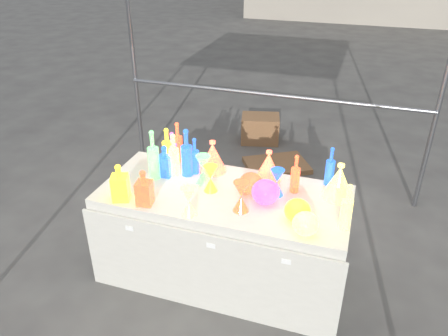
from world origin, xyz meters
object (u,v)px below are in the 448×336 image
(decanter_0, at_px, (120,182))
(globe_0, at_px, (297,212))
(cardboard_box_closed, at_px, (260,129))
(lampshade_0, at_px, (268,165))
(display_table, at_px, (224,235))
(hourglass_0, at_px, (241,196))

(decanter_0, relative_size, globe_0, 1.59)
(cardboard_box_closed, distance_m, lampshade_0, 2.39)
(display_table, relative_size, hourglass_0, 8.42)
(display_table, height_order, hourglass_0, hourglass_0)
(display_table, xyz_separation_m, globe_0, (0.56, -0.17, 0.44))
(display_table, distance_m, hourglass_0, 0.55)
(display_table, bearing_deg, hourglass_0, -43.75)
(hourglass_0, relative_size, globe_0, 1.26)
(cardboard_box_closed, relative_size, globe_0, 2.74)
(hourglass_0, bearing_deg, globe_0, -0.44)
(cardboard_box_closed, distance_m, hourglass_0, 2.80)
(decanter_0, distance_m, hourglass_0, 0.85)
(display_table, bearing_deg, cardboard_box_closed, 97.60)
(globe_0, distance_m, lampshade_0, 0.56)
(display_table, xyz_separation_m, decanter_0, (-0.65, -0.30, 0.51))
(globe_0, xyz_separation_m, lampshade_0, (-0.30, 0.46, 0.05))
(display_table, bearing_deg, globe_0, -17.35)
(cardboard_box_closed, height_order, globe_0, globe_0)
(decanter_0, relative_size, lampshade_0, 1.14)
(cardboard_box_closed, relative_size, lampshade_0, 1.96)
(display_table, relative_size, cardboard_box_closed, 3.89)
(hourglass_0, bearing_deg, display_table, 136.25)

